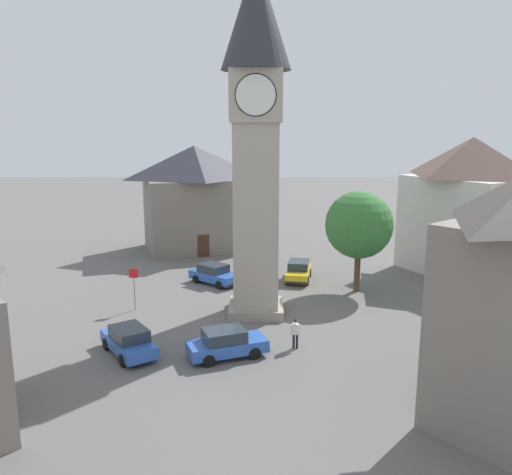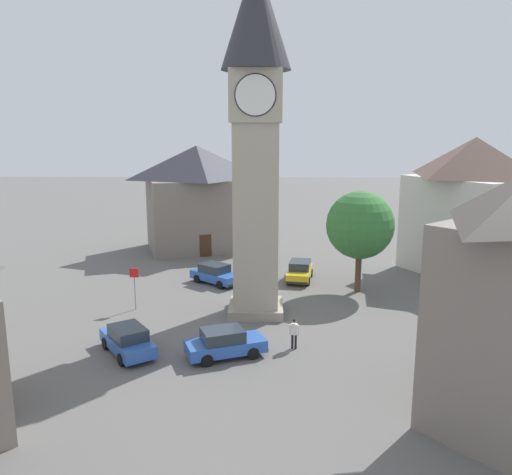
% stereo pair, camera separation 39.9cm
% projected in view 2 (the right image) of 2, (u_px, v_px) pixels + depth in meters
% --- Properties ---
extents(ground_plane, '(200.00, 200.00, 0.00)m').
position_uv_depth(ground_plane, '(256.00, 313.00, 33.71)').
color(ground_plane, '#605E5B').
extents(clock_tower, '(4.20, 4.20, 21.68)m').
position_uv_depth(clock_tower, '(256.00, 113.00, 31.14)').
color(clock_tower, gray).
rests_on(clock_tower, ground).
extents(car_blue_kerb, '(3.77, 4.34, 1.53)m').
position_uv_depth(car_blue_kerb, '(128.00, 340.00, 27.37)').
color(car_blue_kerb, '#2D5BB7').
rests_on(car_blue_kerb, ground).
extents(car_silver_kerb, '(4.27, 3.91, 1.53)m').
position_uv_depth(car_silver_kerb, '(216.00, 274.00, 40.00)').
color(car_silver_kerb, '#2D5BB7').
rests_on(car_silver_kerb, ground).
extents(car_red_corner, '(2.35, 4.35, 1.53)m').
position_uv_depth(car_red_corner, '(300.00, 271.00, 40.91)').
color(car_red_corner, gold).
rests_on(car_red_corner, ground).
extents(car_white_side, '(3.84, 4.31, 1.53)m').
position_uv_depth(car_white_side, '(463.00, 311.00, 31.76)').
color(car_white_side, silver).
rests_on(car_white_side, ground).
extents(car_black_far, '(4.46, 3.08, 1.53)m').
position_uv_depth(car_black_far, '(225.00, 343.00, 26.99)').
color(car_black_far, '#2D5BB7').
rests_on(car_black_far, ground).
extents(pedestrian, '(0.55, 0.28, 1.69)m').
position_uv_depth(pedestrian, '(294.00, 331.00, 27.94)').
color(pedestrian, black).
rests_on(pedestrian, ground).
extents(tree, '(4.89, 4.89, 7.42)m').
position_uv_depth(tree, '(360.00, 225.00, 37.17)').
color(tree, brown).
rests_on(tree, ground).
extents(building_corner_back, '(11.63, 10.17, 10.21)m').
position_uv_depth(building_corner_back, '(197.00, 197.00, 50.98)').
color(building_corner_back, slate).
rests_on(building_corner_back, ground).
extents(building_hall_far, '(11.13, 11.81, 11.13)m').
position_uv_depth(building_hall_far, '(471.00, 205.00, 42.08)').
color(building_hall_far, beige).
rests_on(building_hall_far, ground).
extents(road_sign, '(0.60, 0.07, 2.80)m').
position_uv_depth(road_sign, '(134.00, 282.00, 33.95)').
color(road_sign, gray).
rests_on(road_sign, ground).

